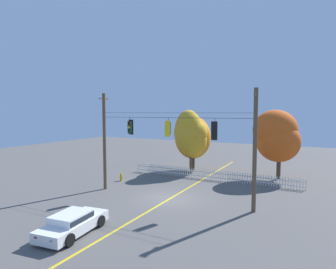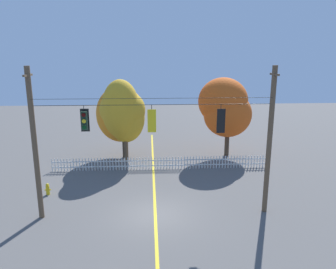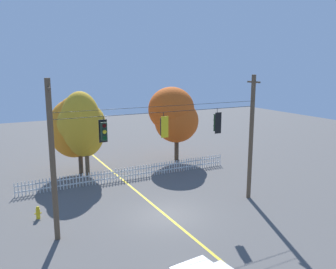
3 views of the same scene
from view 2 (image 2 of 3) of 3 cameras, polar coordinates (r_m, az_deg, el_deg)
name	(u,v)px [view 2 (image 2 of 3)]	position (r m, az deg, el deg)	size (l,w,h in m)	color
ground	(155,214)	(18.26, -2.26, -13.75)	(80.00, 80.00, 0.00)	#565451
lane_centerline_stripe	(155,214)	(18.26, -2.26, -13.74)	(0.16, 36.00, 0.01)	gold
signal_support_span	(154,142)	(16.77, -2.39, -1.38)	(12.39, 1.10, 7.94)	brown
traffic_signal_westbound_side	(84,121)	(16.83, -14.44, 2.38)	(0.43, 0.38, 1.36)	black
traffic_signal_eastbound_side	(152,120)	(16.50, -2.86, 2.50)	(0.43, 0.38, 1.39)	black
traffic_signal_northbound_primary	(220,120)	(16.90, 9.19, 2.46)	(0.43, 0.38, 1.47)	black
white_picket_fence	(162,163)	(24.64, -1.01, -5.03)	(16.44, 0.06, 0.97)	silver
autumn_maple_near_fence	(121,112)	(27.25, -8.24, 3.86)	(4.04, 3.40, 6.13)	#473828
autumn_maple_mid	(123,112)	(26.02, -7.91, 3.94)	(3.62, 3.27, 6.62)	brown
autumn_oak_far_east	(225,107)	(27.67, 10.05, 4.69)	(4.44, 4.05, 6.64)	#473828
fire_hydrant	(48,189)	(21.70, -20.34, -8.97)	(0.38, 0.22, 0.74)	gold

